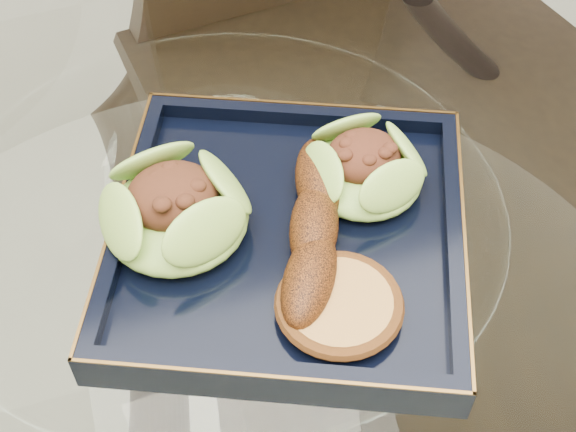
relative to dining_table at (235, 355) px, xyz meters
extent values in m
cylinder|color=white|center=(0.00, 0.00, 0.16)|extent=(1.10, 1.10, 0.01)
torus|color=black|center=(0.00, 0.00, 0.16)|extent=(1.13, 1.13, 0.02)
cylinder|color=black|center=(0.28, 0.28, -0.22)|extent=(0.04, 0.04, 0.75)
cube|color=black|center=(0.22, 0.24, -0.14)|extent=(0.47, 0.47, 0.04)
cylinder|color=black|center=(0.42, 0.10, -0.38)|extent=(0.03, 0.03, 0.43)
cylinder|color=black|center=(0.02, 0.39, -0.38)|extent=(0.03, 0.03, 0.43)
cylinder|color=black|center=(0.36, 0.44, -0.38)|extent=(0.03, 0.03, 0.43)
cube|color=black|center=(0.05, -0.01, 0.17)|extent=(0.35, 0.35, 0.02)
ellipsoid|color=olive|center=(-0.03, 0.01, 0.20)|extent=(0.13, 0.13, 0.04)
ellipsoid|color=#639B2D|center=(0.12, 0.02, 0.20)|extent=(0.12, 0.12, 0.03)
ellipsoid|color=#552609|center=(0.07, -0.03, 0.20)|extent=(0.10, 0.18, 0.03)
cylinder|color=#C58941|center=(0.06, -0.09, 0.19)|extent=(0.09, 0.09, 0.02)
camera|label=1|loc=(-0.06, -0.39, 0.67)|focal=50.00mm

